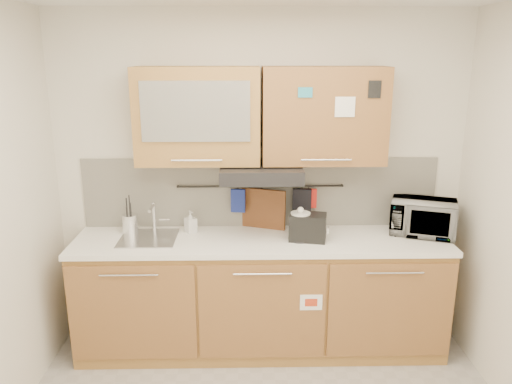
{
  "coord_description": "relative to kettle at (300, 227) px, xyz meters",
  "views": [
    {
      "loc": [
        -0.11,
        -2.34,
        2.27
      ],
      "look_at": [
        -0.04,
        1.05,
        1.33
      ],
      "focal_mm": 35.0,
      "sensor_mm": 36.0,
      "label": 1
    }
  ],
  "objects": [
    {
      "name": "wall_back",
      "position": [
        -0.29,
        0.34,
        0.28
      ],
      "size": [
        3.2,
        0.0,
        3.2
      ],
      "primitive_type": "plane",
      "rotation": [
        1.57,
        0.0,
        0.0
      ],
      "color": "silver",
      "rests_on": "ground"
    },
    {
      "name": "base_cabinet",
      "position": [
        -0.29,
        0.03,
        -0.62
      ],
      "size": [
        2.8,
        0.64,
        0.88
      ],
      "color": "#B1813E",
      "rests_on": "floor"
    },
    {
      "name": "countertop",
      "position": [
        -0.29,
        0.03,
        -0.12
      ],
      "size": [
        2.82,
        0.62,
        0.04
      ],
      "primitive_type": "cube",
      "color": "white",
      "rests_on": "base_cabinet"
    },
    {
      "name": "backsplash",
      "position": [
        -0.29,
        0.33,
        0.18
      ],
      "size": [
        2.8,
        0.02,
        0.56
      ],
      "primitive_type": "cube",
      "color": "silver",
      "rests_on": "countertop"
    },
    {
      "name": "upper_cabinets",
      "position": [
        -0.3,
        0.17,
        0.81
      ],
      "size": [
        1.82,
        0.37,
        0.7
      ],
      "color": "#B1813E",
      "rests_on": "wall_back"
    },
    {
      "name": "range_hood",
      "position": [
        -0.29,
        0.09,
        0.4
      ],
      "size": [
        0.6,
        0.46,
        0.1
      ],
      "primitive_type": "cube",
      "color": "black",
      "rests_on": "upper_cabinets"
    },
    {
      "name": "sink",
      "position": [
        -1.14,
        0.05,
        -0.1
      ],
      "size": [
        0.42,
        0.4,
        0.26
      ],
      "color": "silver",
      "rests_on": "countertop"
    },
    {
      "name": "utensil_rail",
      "position": [
        -0.29,
        0.29,
        0.24
      ],
      "size": [
        1.3,
        0.02,
        0.02
      ],
      "primitive_type": "cylinder",
      "rotation": [
        0.0,
        1.57,
        0.0
      ],
      "color": "black",
      "rests_on": "backsplash"
    },
    {
      "name": "utensil_crock",
      "position": [
        -1.3,
        0.17,
        -0.02
      ],
      "size": [
        0.14,
        0.14,
        0.3
      ],
      "rotation": [
        0.0,
        0.0,
        -0.17
      ],
      "color": "silver",
      "rests_on": "countertop"
    },
    {
      "name": "kettle",
      "position": [
        0.0,
        0.0,
        0.0
      ],
      "size": [
        0.19,
        0.17,
        0.26
      ],
      "rotation": [
        0.0,
        0.0,
        0.07
      ],
      "color": "silver",
      "rests_on": "countertop"
    },
    {
      "name": "toaster",
      "position": [
        0.06,
        -0.0,
        0.0
      ],
      "size": [
        0.29,
        0.21,
        0.2
      ],
      "rotation": [
        0.0,
        0.0,
        -0.2
      ],
      "color": "black",
      "rests_on": "countertop"
    },
    {
      "name": "microwave",
      "position": [
        0.96,
        0.12,
        0.03
      ],
      "size": [
        0.56,
        0.47,
        0.26
      ],
      "primitive_type": "imported",
      "rotation": [
        0.0,
        0.0,
        -0.35
      ],
      "color": "#999999",
      "rests_on": "countertop"
    },
    {
      "name": "soap_bottle",
      "position": [
        -0.84,
        0.18,
        -0.02
      ],
      "size": [
        0.11,
        0.11,
        0.17
      ],
      "primitive_type": "imported",
      "rotation": [
        0.0,
        0.0,
        0.63
      ],
      "color": "#999999",
      "rests_on": "countertop"
    },
    {
      "name": "cutting_board",
      "position": [
        -0.28,
        0.28,
        -0.02
      ],
      "size": [
        0.37,
        0.16,
        0.47
      ],
      "primitive_type": "cube",
      "rotation": [
        0.0,
        0.0,
        -0.36
      ],
      "color": "brown",
      "rests_on": "utensil_rail"
    },
    {
      "name": "oven_mitt",
      "position": [
        -0.47,
        0.28,
        0.12
      ],
      "size": [
        0.11,
        0.04,
        0.19
      ],
      "primitive_type": "cube",
      "rotation": [
        0.0,
        0.0,
        -0.12
      ],
      "color": "navy",
      "rests_on": "utensil_rail"
    },
    {
      "name": "dark_pouch",
      "position": [
        0.04,
        0.28,
        0.1
      ],
      "size": [
        0.15,
        0.06,
        0.23
      ],
      "primitive_type": "cube",
      "rotation": [
        0.0,
        0.0,
        -0.11
      ],
      "color": "black",
      "rests_on": "utensil_rail"
    },
    {
      "name": "pot_holder",
      "position": [
        0.09,
        0.28,
        0.14
      ],
      "size": [
        0.13,
        0.02,
        0.16
      ],
      "primitive_type": "cube",
      "rotation": [
        0.0,
        0.0,
        -0.04
      ],
      "color": "red",
      "rests_on": "utensil_rail"
    }
  ]
}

